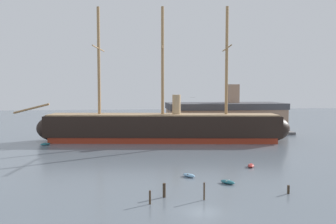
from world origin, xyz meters
TOP-DOWN VIEW (x-y plane):
  - ground_plane at (0.00, 0.00)m, footprint 400.00×400.00m
  - tall_ship at (1.40, 56.71)m, footprint 76.65×20.04m
  - dinghy_foreground_right at (6.75, 12.04)m, footprint 2.46×2.52m
  - dinghy_near_centre at (1.51, 16.95)m, footprint 2.38×2.50m
  - dinghy_mid_right at (14.47, 22.78)m, footprint 2.05×2.82m
  - dinghy_far_left at (-29.60, 53.73)m, footprint 2.87×2.50m
  - sailboat_far_right at (30.60, 51.67)m, footprint 3.17×5.36m
  - mooring_piling_nearest at (13.77, 5.92)m, footprint 0.35×0.35m
  - mooring_piling_left_pair at (-3.89, 6.48)m, footprint 0.42×0.42m
  - mooring_piling_right_pair at (1.29, 4.65)m, footprint 0.25×0.25m
  - mooring_piling_midwater at (-6.04, 3.82)m, footprint 0.28×0.28m
  - dockside_warehouse_right at (24.05, 73.40)m, footprint 41.25×17.51m
  - seagull_in_flight at (4.50, 29.61)m, footprint 0.98×0.55m

SIDE VIEW (x-z plane):
  - ground_plane at x=0.00m, z-range 0.00..0.00m
  - dinghy_near_centre at x=1.51m, z-range 0.00..0.57m
  - dinghy_foreground_right at x=6.75m, z-range 0.00..0.58m
  - dinghy_mid_right at x=14.47m, z-range 0.00..0.61m
  - dinghy_far_left at x=-29.60m, z-range 0.00..0.64m
  - sailboat_far_right at x=30.60m, z-range -2.78..3.91m
  - mooring_piling_nearest at x=13.77m, z-range 0.00..1.21m
  - mooring_piling_midwater at x=-6.04m, z-range 0.00..1.80m
  - mooring_piling_left_pair at x=-3.89m, z-range 0.00..1.95m
  - mooring_piling_right_pair at x=1.29m, z-range 0.00..2.37m
  - tall_ship at x=1.40m, z-range -14.45..22.51m
  - dockside_warehouse_right at x=24.05m, z-range -3.06..12.96m
  - seagull_in_flight at x=4.50m, z-range 12.94..13.07m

